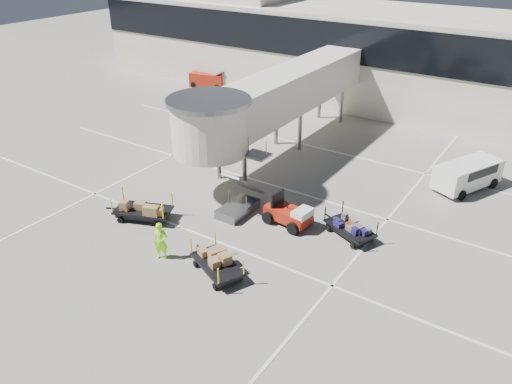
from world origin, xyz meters
TOP-DOWN VIEW (x-y plane):
  - ground at (0.00, 0.00)m, footprint 140.00×140.00m
  - lane_markings at (-0.67, 9.33)m, footprint 40.00×30.00m
  - terminal at (-0.35, 29.94)m, footprint 64.00×12.11m
  - jet_bridge at (-3.97, 12.26)m, footprint 5.70×20.40m
  - baggage_tug at (1.62, 5.57)m, footprint 2.72×1.91m
  - suitcase_cart at (4.92, 6.26)m, footprint 3.37×2.35m
  - box_cart_near at (1.12, -0.08)m, footprint 3.53×2.50m
  - box_cart_far at (-5.32, 1.57)m, footprint 3.84×2.55m
  - ground_worker at (-1.94, -0.66)m, footprint 0.85×0.76m
  - minivan at (8.68, 15.49)m, footprint 3.54×4.84m
  - belt_loader at (-18.61, 24.01)m, footprint 4.07×2.25m

SIDE VIEW (x-z plane):
  - ground at x=0.00m, z-range 0.00..0.00m
  - lane_markings at x=-0.67m, z-range 0.00..0.02m
  - suitcase_cart at x=4.92m, z-range -0.17..1.15m
  - box_cart_far at x=-5.32m, z-range -0.19..1.30m
  - box_cart_near at x=1.12m, z-range -0.13..1.25m
  - baggage_tug at x=1.62m, z-range -0.23..1.47m
  - belt_loader at x=-18.61m, z-range -0.22..1.64m
  - ground_worker at x=-1.94m, z-range 0.00..1.96m
  - minivan at x=8.68m, z-range 0.17..1.88m
  - terminal at x=-0.35m, z-range -3.49..11.71m
  - jet_bridge at x=-3.97m, z-range 1.27..7.30m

